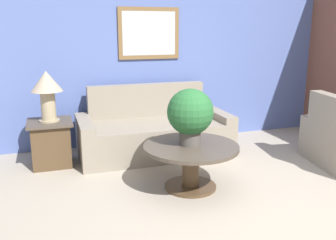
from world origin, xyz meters
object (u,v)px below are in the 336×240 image
(table_lamp, at_px, (47,88))
(potted_plant_on_table, at_px, (190,114))
(couch_main, at_px, (154,133))
(coffee_table, at_px, (191,157))
(side_table, at_px, (51,143))

(table_lamp, height_order, potted_plant_on_table, table_lamp)
(couch_main, bearing_deg, coffee_table, -87.22)
(side_table, relative_size, potted_plant_on_table, 0.95)
(couch_main, xyz_separation_m, side_table, (-1.39, -0.05, 0.00))
(couch_main, relative_size, coffee_table, 1.99)
(coffee_table, height_order, table_lamp, table_lamp)
(couch_main, distance_m, coffee_table, 1.29)
(coffee_table, bearing_deg, side_table, 139.70)
(coffee_table, xyz_separation_m, potted_plant_on_table, (-0.00, 0.03, 0.48))
(side_table, height_order, potted_plant_on_table, potted_plant_on_table)
(coffee_table, relative_size, potted_plant_on_table, 1.70)
(couch_main, height_order, table_lamp, table_lamp)
(couch_main, bearing_deg, potted_plant_on_table, -87.36)
(couch_main, xyz_separation_m, potted_plant_on_table, (0.06, -1.26, 0.55))
(couch_main, xyz_separation_m, table_lamp, (-1.39, -0.05, 0.72))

